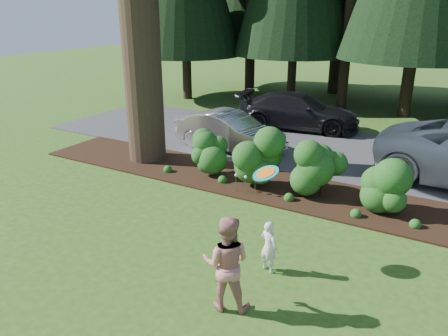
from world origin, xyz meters
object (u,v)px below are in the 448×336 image
at_px(car_dark_suv, 298,111).
at_px(child, 269,247).
at_px(car_silver_wagon, 229,131).
at_px(adult, 226,263).
at_px(frisbee, 266,173).

relative_size(car_dark_suv, child, 4.73).
xyz_separation_m(car_silver_wagon, adult, (4.33, -7.82, 0.15)).
bearing_deg(frisbee, car_dark_suv, 107.27).
height_order(car_silver_wagon, adult, adult).
bearing_deg(car_silver_wagon, frisbee, -137.15).
relative_size(car_dark_suv, frisbee, 9.25).
relative_size(child, frisbee, 1.96).
bearing_deg(child, car_silver_wagon, -36.84).
height_order(car_silver_wagon, frisbee, frisbee).
height_order(adult, frisbee, frisbee).
bearing_deg(car_dark_suv, frisbee, -171.81).
relative_size(car_dark_suv, adult, 2.96).
distance_m(car_silver_wagon, adult, 8.94).
height_order(car_silver_wagon, child, car_silver_wagon).
xyz_separation_m(adult, frisbee, (-0.09, 1.70, 1.05)).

